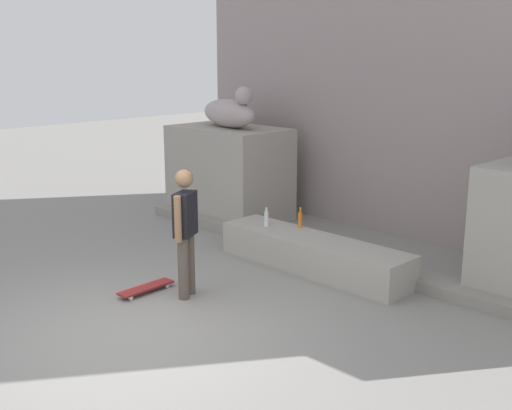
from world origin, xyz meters
The scene contains 10 objects.
ground_plane centered at (0.00, 0.00, 0.00)m, with size 40.00×40.00×0.00m, color gray.
facade_wall centered at (0.00, 5.68, 3.33)m, with size 9.45×0.60×6.65m, color gray.
pedestal_left centered at (-3.14, 4.25, 0.86)m, with size 2.21×1.38×1.71m, color #A39E93.
statue_reclining_left centered at (-3.10, 4.24, 2.00)m, with size 1.68×0.89×0.78m.
ledge_block centered at (0.00, 3.02, 0.24)m, with size 3.09×0.73×0.48m, color #A39E93.
skater centered at (-0.48, 1.07, 0.92)m, with size 0.35×0.49×1.67m.
skateboard centered at (-0.95, 0.76, 0.06)m, with size 0.23×0.81×0.08m.
bottle_clear centered at (-0.91, 2.98, 0.60)m, with size 0.07×0.07×0.30m.
bottle_orange centered at (-0.49, 3.29, 0.61)m, with size 0.06×0.06×0.31m.
stair_step centered at (0.00, 3.54, 0.08)m, with size 8.48×0.50×0.16m, color gray.
Camera 1 is at (5.66, -3.75, 3.10)m, focal length 44.59 mm.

